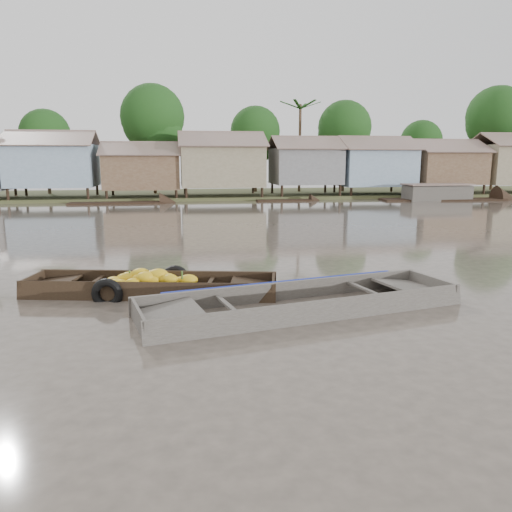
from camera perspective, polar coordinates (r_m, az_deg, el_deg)
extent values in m
plane|color=#474037|center=(12.07, -3.01, -4.54)|extent=(120.00, 120.00, 0.00)
cube|color=#384723|center=(44.69, -7.54, 6.84)|extent=(120.00, 12.00, 0.50)
cube|color=#7F98B0|center=(42.10, -22.14, 9.56)|extent=(6.20, 5.20, 3.20)
cube|color=brown|center=(40.76, -22.79, 12.38)|extent=(6.60, 3.02, 1.28)
cube|color=brown|center=(43.49, -21.92, 12.31)|extent=(6.60, 3.02, 1.28)
cube|color=brown|center=(41.15, -12.85, 9.37)|extent=(5.80, 4.60, 2.70)
cube|color=brown|center=(39.91, -13.07, 11.91)|extent=(6.20, 2.67, 1.14)
cube|color=brown|center=(42.39, -12.85, 11.85)|extent=(6.20, 2.67, 1.14)
cube|color=#817559|center=(41.23, -3.97, 10.25)|extent=(6.50, 5.30, 3.30)
cube|color=brown|center=(39.83, -3.82, 13.24)|extent=(6.90, 3.08, 1.31)
cube|color=brown|center=(42.68, -4.18, 13.09)|extent=(6.90, 3.08, 1.31)
cube|color=slate|center=(42.43, 5.64, 10.18)|extent=(5.40, 4.70, 2.90)
cube|color=brown|center=(41.22, 6.15, 12.78)|extent=(5.80, 2.73, 1.17)
cube|color=brown|center=(43.68, 5.26, 12.70)|extent=(5.80, 2.73, 1.17)
cube|color=#7F98B0|center=(44.33, 13.28, 9.85)|extent=(6.00, 5.00, 3.10)
cube|color=brown|center=(43.10, 14.09, 12.45)|extent=(6.40, 2.90, 1.24)
cube|color=brown|center=(45.60, 12.74, 12.41)|extent=(6.40, 2.90, 1.24)
cube|color=brown|center=(47.17, 20.71, 9.43)|extent=(5.70, 4.90, 2.80)
cube|color=brown|center=(46.02, 21.69, 11.65)|extent=(6.10, 2.85, 1.21)
cube|color=brown|center=(48.33, 20.07, 11.70)|extent=(6.10, 2.85, 1.21)
cube|color=#817559|center=(50.68, 27.21, 9.28)|extent=(6.30, 5.10, 3.40)
cube|color=brown|center=(51.82, 26.52, 11.74)|extent=(6.70, 2.96, 1.26)
cylinder|color=#473323|center=(46.83, -22.70, 9.29)|extent=(0.28, 0.28, 4.90)
sphere|color=#153B13|center=(46.86, -22.96, 12.70)|extent=(4.20, 4.20, 4.20)
cylinder|color=#473323|center=(44.59, -11.57, 10.76)|extent=(0.28, 0.28, 6.30)
sphere|color=#153B13|center=(44.73, -11.76, 15.37)|extent=(5.40, 5.40, 5.40)
cylinder|color=#473323|center=(46.13, -0.07, 10.33)|extent=(0.28, 0.28, 5.25)
sphere|color=#153B13|center=(46.18, -0.07, 14.06)|extent=(4.50, 4.50, 4.50)
cylinder|color=#473323|center=(47.08, 9.95, 10.40)|extent=(0.28, 0.28, 5.60)
sphere|color=#153B13|center=(47.16, 10.08, 14.29)|extent=(4.80, 4.80, 4.80)
cylinder|color=#473323|center=(51.13, 18.19, 9.47)|extent=(0.28, 0.28, 4.55)
sphere|color=#153B13|center=(51.15, 18.37, 12.38)|extent=(3.90, 3.90, 3.90)
cylinder|color=#473323|center=(53.83, 25.50, 10.13)|extent=(0.28, 0.28, 6.65)
sphere|color=#153B13|center=(53.97, 25.85, 14.15)|extent=(5.70, 5.70, 5.70)
cylinder|color=#473323|center=(46.44, 5.02, 11.99)|extent=(0.24, 0.24, 8.00)
cube|color=black|center=(12.53, -11.76, -4.56)|extent=(6.04, 2.32, 0.08)
cube|color=black|center=(13.07, -11.11, -2.79)|extent=(5.97, 1.39, 0.56)
cube|color=black|center=(11.86, -12.58, -4.27)|extent=(5.97, 1.39, 0.56)
cube|color=black|center=(12.07, 1.99, -3.74)|extent=(0.33, 1.30, 0.53)
cube|color=black|center=(12.07, -0.46, -3.40)|extent=(1.24, 1.32, 0.20)
cube|color=black|center=(13.51, -24.10, -3.11)|extent=(0.33, 1.30, 0.53)
cube|color=black|center=(13.27, -22.13, -2.90)|extent=(1.24, 1.32, 0.20)
cube|color=black|center=(12.86, -17.97, -2.84)|extent=(0.36, 1.26, 0.05)
cube|color=black|center=(12.16, -5.33, -3.12)|extent=(0.36, 1.26, 0.05)
ellipsoid|color=gold|center=(12.58, -8.45, -2.89)|extent=(0.47, 0.37, 0.26)
ellipsoid|color=gold|center=(12.09, -11.77, -3.63)|extent=(0.44, 0.35, 0.24)
ellipsoid|color=gold|center=(12.66, -15.83, -2.96)|extent=(0.55, 0.43, 0.30)
ellipsoid|color=gold|center=(12.55, -11.94, -2.37)|extent=(0.52, 0.41, 0.28)
ellipsoid|color=gold|center=(12.51, -13.05, -2.00)|extent=(0.52, 0.41, 0.28)
ellipsoid|color=gold|center=(12.67, -14.78, -2.50)|extent=(0.47, 0.37, 0.26)
ellipsoid|color=gold|center=(12.39, -12.98, -2.55)|extent=(0.51, 0.40, 0.28)
ellipsoid|color=gold|center=(12.72, -10.22, -2.65)|extent=(0.47, 0.37, 0.26)
ellipsoid|color=gold|center=(12.70, -16.23, -3.37)|extent=(0.42, 0.33, 0.23)
ellipsoid|color=gold|center=(12.47, -15.61, -3.19)|extent=(0.54, 0.43, 0.30)
ellipsoid|color=gold|center=(12.26, -10.16, -2.56)|extent=(0.50, 0.39, 0.27)
ellipsoid|color=gold|center=(12.43, -15.19, -3.19)|extent=(0.48, 0.38, 0.27)
ellipsoid|color=gold|center=(12.13, -9.80, -2.60)|extent=(0.43, 0.33, 0.23)
ellipsoid|color=gold|center=(12.27, -12.50, -2.39)|extent=(0.52, 0.41, 0.28)
ellipsoid|color=gold|center=(12.72, -12.24, -2.53)|extent=(0.44, 0.35, 0.24)
ellipsoid|color=gold|center=(12.62, -14.20, -2.40)|extent=(0.54, 0.43, 0.30)
ellipsoid|color=gold|center=(12.29, -11.63, -2.62)|extent=(0.49, 0.38, 0.27)
ellipsoid|color=gold|center=(12.47, -7.74, -2.76)|extent=(0.53, 0.42, 0.29)
ellipsoid|color=gold|center=(12.75, -10.00, -2.66)|extent=(0.45, 0.36, 0.25)
ellipsoid|color=gold|center=(12.38, -15.61, -3.51)|extent=(0.53, 0.42, 0.29)
ellipsoid|color=gold|center=(12.41, -16.43, -3.82)|extent=(0.43, 0.34, 0.24)
ellipsoid|color=gold|center=(12.61, -12.77, -2.43)|extent=(0.48, 0.38, 0.26)
ellipsoid|color=gold|center=(12.26, -13.89, -3.00)|extent=(0.42, 0.33, 0.23)
ellipsoid|color=gold|center=(12.85, -15.96, -2.86)|extent=(0.50, 0.39, 0.27)
ellipsoid|color=gold|center=(12.31, -11.13, -2.12)|extent=(0.55, 0.44, 0.30)
ellipsoid|color=gold|center=(12.48, -11.60, -2.07)|extent=(0.42, 0.33, 0.23)
cylinder|color=#3F6626|center=(12.54, -14.24, -2.05)|extent=(0.04, 0.04, 0.19)
cylinder|color=#3F6626|center=(12.34, -10.90, -2.12)|extent=(0.04, 0.04, 0.19)
cylinder|color=#3F6626|center=(12.22, -8.44, -2.16)|extent=(0.04, 0.04, 0.19)
torus|color=black|center=(13.05, -9.19, -2.64)|extent=(0.77, 0.34, 0.75)
torus|color=black|center=(12.03, -16.65, -4.15)|extent=(0.77, 0.34, 0.74)
cube|color=#3D3833|center=(11.00, 5.24, -6.58)|extent=(7.16, 2.99, 0.08)
cube|color=#3D3833|center=(11.66, 3.37, -4.26)|extent=(7.01, 1.71, 0.57)
cube|color=#3D3833|center=(10.20, 7.44, -6.60)|extent=(7.01, 1.71, 0.57)
cube|color=#3D3833|center=(12.84, 19.37, -3.44)|extent=(0.44, 1.72, 0.54)
cube|color=#3D3833|center=(12.44, 17.26, -3.44)|extent=(1.51, 1.73, 0.23)
cube|color=#3D3833|center=(9.91, -13.26, -7.34)|extent=(0.44, 1.72, 0.54)
cube|color=#3D3833|center=(9.99, -9.81, -6.65)|extent=(1.51, 1.73, 0.23)
cube|color=#3D3833|center=(10.27, -3.13, -5.73)|extent=(0.46, 1.66, 0.05)
cube|color=#3D3833|center=(11.72, 12.62, -3.86)|extent=(0.46, 1.66, 0.05)
cube|color=#665E54|center=(10.98, 5.25, -6.37)|extent=(5.49, 2.49, 0.02)
cube|color=navy|center=(11.66, 3.26, -3.15)|extent=(5.66, 1.34, 0.14)
torus|color=olive|center=(12.09, 16.79, -5.06)|extent=(0.40, 0.40, 0.06)
torus|color=olive|center=(12.08, 16.80, -4.89)|extent=(0.32, 0.32, 0.06)
cube|color=black|center=(42.12, 20.47, 5.92)|extent=(9.71, 2.95, 0.35)
cube|color=black|center=(38.69, 3.31, 6.20)|extent=(4.38, 0.99, 0.35)
cube|color=black|center=(37.77, -15.66, 5.69)|extent=(6.74, 1.60, 0.35)
cube|color=black|center=(41.86, 19.97, 6.75)|extent=(5.00, 2.00, 1.20)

